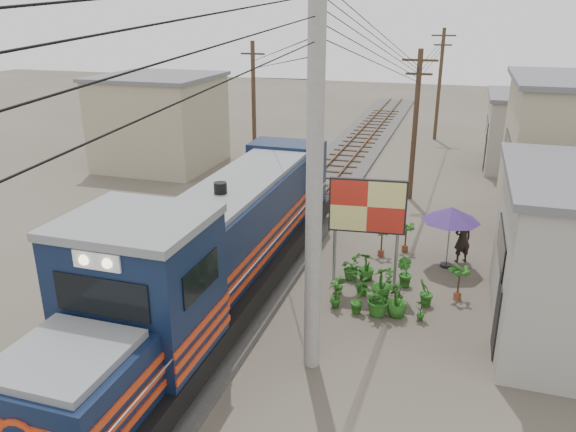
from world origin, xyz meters
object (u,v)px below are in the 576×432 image
(billboard, at_px, (367,209))
(vendor, at_px, (463,239))
(locomotive, at_px, (214,254))
(market_umbrella, at_px, (451,214))

(billboard, height_order, vendor, billboard)
(locomotive, xyz_separation_m, market_umbrella, (6.55, 5.23, 0.15))
(market_umbrella, height_order, vendor, market_umbrella)
(billboard, bearing_deg, locomotive, -152.33)
(locomotive, distance_m, market_umbrella, 8.38)
(locomotive, relative_size, market_umbrella, 7.62)
(billboard, xyz_separation_m, vendor, (3.00, 3.09, -1.87))
(locomotive, relative_size, vendor, 9.68)
(billboard, xyz_separation_m, market_umbrella, (2.52, 2.51, -0.78))
(locomotive, height_order, vendor, locomotive)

